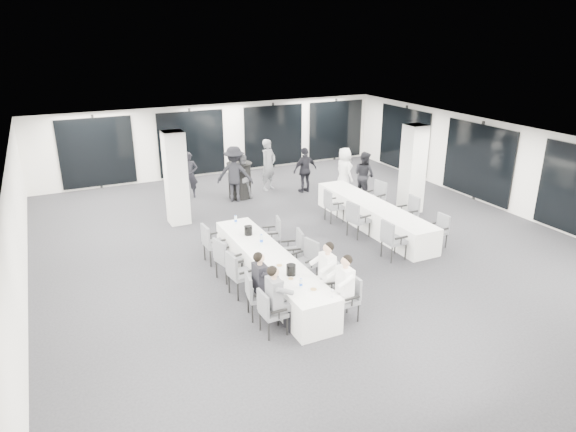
% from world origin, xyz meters
% --- Properties ---
extents(room, '(14.04, 16.04, 2.84)m').
position_xyz_m(room, '(0.89, 1.11, 1.39)').
color(room, black).
rests_on(room, ground).
extents(column_left, '(0.60, 0.60, 2.80)m').
position_xyz_m(column_left, '(-2.80, 3.20, 1.40)').
color(column_left, silver).
rests_on(column_left, floor).
extents(column_right, '(0.60, 0.60, 2.80)m').
position_xyz_m(column_right, '(4.20, 1.00, 1.40)').
color(column_right, silver).
rests_on(column_right, floor).
extents(banquet_table_main, '(0.90, 5.00, 0.75)m').
position_xyz_m(banquet_table_main, '(-1.92, -1.68, 0.38)').
color(banquet_table_main, silver).
rests_on(banquet_table_main, floor).
extents(banquet_table_side, '(0.90, 5.00, 0.75)m').
position_xyz_m(banquet_table_side, '(2.27, 0.30, 0.38)').
color(banquet_table_side, silver).
rests_on(banquet_table_side, floor).
extents(cocktail_table, '(0.89, 0.89, 1.23)m').
position_xyz_m(cocktail_table, '(-0.25, 4.69, 0.62)').
color(cocktail_table, black).
rests_on(cocktail_table, floor).
extents(chair_main_left_near, '(0.49, 0.54, 0.93)m').
position_xyz_m(chair_main_left_near, '(-2.75, -3.56, 0.53)').
color(chair_main_left_near, '#55585D').
rests_on(chair_main_left_near, floor).
extents(chair_main_left_second, '(0.55, 0.59, 0.96)m').
position_xyz_m(chair_main_left_second, '(-2.75, -2.85, 0.55)').
color(chair_main_left_second, '#55585D').
rests_on(chair_main_left_second, floor).
extents(chair_main_left_mid, '(0.57, 0.62, 1.03)m').
position_xyz_m(chair_main_left_mid, '(-2.76, -1.86, 0.59)').
color(chair_main_left_mid, '#55585D').
rests_on(chair_main_left_mid, floor).
extents(chair_main_left_fourth, '(0.62, 0.66, 1.03)m').
position_xyz_m(chair_main_left_fourth, '(-2.76, -1.02, 0.59)').
color(chair_main_left_fourth, '#55585D').
rests_on(chair_main_left_fourth, floor).
extents(chair_main_left_far, '(0.54, 0.60, 1.02)m').
position_xyz_m(chair_main_left_far, '(-2.76, 0.03, 0.58)').
color(chair_main_left_far, '#55585D').
rests_on(chair_main_left_far, floor).
extents(chair_main_right_near, '(0.49, 0.54, 0.93)m').
position_xyz_m(chair_main_right_near, '(-1.09, -3.74, 0.53)').
color(chair_main_right_near, '#55585D').
rests_on(chair_main_right_near, floor).
extents(chair_main_right_second, '(0.55, 0.59, 0.95)m').
position_xyz_m(chair_main_right_second, '(-1.09, -3.04, 0.54)').
color(chair_main_right_second, '#55585D').
rests_on(chair_main_right_second, floor).
extents(chair_main_right_mid, '(0.61, 0.64, 1.01)m').
position_xyz_m(chair_main_right_mid, '(-1.09, -1.91, 0.58)').
color(chair_main_right_mid, '#55585D').
rests_on(chair_main_right_mid, floor).
extents(chair_main_right_fourth, '(0.61, 0.64, 1.02)m').
position_xyz_m(chair_main_right_fourth, '(-1.08, -1.25, 0.58)').
color(chair_main_right_fourth, '#55585D').
rests_on(chair_main_right_fourth, floor).
extents(chair_main_right_far, '(0.58, 0.60, 0.94)m').
position_xyz_m(chair_main_right_far, '(-1.09, -0.03, 0.54)').
color(chair_main_right_far, '#55585D').
rests_on(chair_main_right_far, floor).
extents(chair_side_left_near, '(0.53, 0.59, 1.04)m').
position_xyz_m(chair_side_left_near, '(1.43, -1.75, 0.59)').
color(chair_side_left_near, '#55585D').
rests_on(chair_side_left_near, floor).
extents(chair_side_left_mid, '(0.60, 0.64, 1.04)m').
position_xyz_m(chair_side_left_mid, '(1.43, -0.12, 0.59)').
color(chair_side_left_mid, '#55585D').
rests_on(chair_side_left_mid, floor).
extents(chair_side_left_far, '(0.54, 0.59, 0.99)m').
position_xyz_m(chair_side_left_far, '(1.43, 1.25, 0.57)').
color(chair_side_left_far, '#55585D').
rests_on(chair_side_left_far, floor).
extents(chair_side_right_near, '(0.47, 0.52, 0.89)m').
position_xyz_m(chair_side_right_near, '(3.09, -1.63, 0.51)').
color(chair_side_right_near, '#55585D').
rests_on(chair_side_right_near, floor).
extents(chair_side_right_mid, '(0.55, 0.60, 1.02)m').
position_xyz_m(chair_side_right_mid, '(3.11, -0.33, 0.58)').
color(chair_side_right_mid, '#55585D').
rests_on(chair_side_right_mid, floor).
extents(chair_side_right_far, '(0.60, 0.64, 1.03)m').
position_xyz_m(chair_side_right_far, '(3.10, 1.31, 0.59)').
color(chair_side_right_far, '#55585D').
rests_on(chair_side_right_far, floor).
extents(seated_guest_a, '(0.50, 0.38, 1.44)m').
position_xyz_m(seated_guest_a, '(-2.59, -3.55, 0.81)').
color(seated_guest_a, slate).
rests_on(seated_guest_a, floor).
extents(seated_guest_b, '(0.50, 0.38, 1.44)m').
position_xyz_m(seated_guest_b, '(-2.59, -2.87, 0.81)').
color(seated_guest_b, black).
rests_on(seated_guest_b, floor).
extents(seated_guest_c, '(0.50, 0.38, 1.44)m').
position_xyz_m(seated_guest_c, '(-1.25, -3.74, 0.81)').
color(seated_guest_c, white).
rests_on(seated_guest_c, floor).
extents(seated_guest_d, '(0.50, 0.38, 1.44)m').
position_xyz_m(seated_guest_d, '(-1.25, -3.03, 0.81)').
color(seated_guest_d, white).
rests_on(seated_guest_d, floor).
extents(standing_guest_a, '(0.96, 0.90, 2.10)m').
position_xyz_m(standing_guest_a, '(1.03, 5.13, 1.05)').
color(standing_guest_a, slate).
rests_on(standing_guest_a, floor).
extents(standing_guest_b, '(0.87, 0.56, 1.77)m').
position_xyz_m(standing_guest_b, '(-0.23, 4.56, 0.88)').
color(standing_guest_b, slate).
rests_on(standing_guest_b, floor).
extents(standing_guest_c, '(1.56, 1.29, 2.14)m').
position_xyz_m(standing_guest_c, '(-0.53, 4.42, 1.07)').
color(standing_guest_c, black).
rests_on(standing_guest_c, floor).
extents(standing_guest_d, '(1.14, 0.72, 1.85)m').
position_xyz_m(standing_guest_d, '(2.08, 4.27, 0.92)').
color(standing_guest_d, black).
rests_on(standing_guest_d, floor).
extents(standing_guest_e, '(0.58, 0.93, 1.90)m').
position_xyz_m(standing_guest_e, '(3.21, 3.46, 0.95)').
color(standing_guest_e, white).
rests_on(standing_guest_e, floor).
extents(standing_guest_g, '(0.78, 0.70, 1.80)m').
position_xyz_m(standing_guest_g, '(-1.80, 5.50, 0.90)').
color(standing_guest_g, black).
rests_on(standing_guest_g, floor).
extents(standing_guest_h, '(0.74, 1.00, 1.85)m').
position_xyz_m(standing_guest_h, '(3.61, 2.81, 0.93)').
color(standing_guest_h, black).
rests_on(standing_guest_h, floor).
extents(ice_bucket_near, '(0.20, 0.20, 0.23)m').
position_xyz_m(ice_bucket_near, '(-1.93, -2.80, 0.87)').
color(ice_bucket_near, black).
rests_on(ice_bucket_near, banquet_table_main).
extents(ice_bucket_far, '(0.20, 0.20, 0.23)m').
position_xyz_m(ice_bucket_far, '(-1.92, -0.36, 0.87)').
color(ice_bucket_far, black).
rests_on(ice_bucket_far, banquet_table_main).
extents(water_bottle_a, '(0.06, 0.06, 0.20)m').
position_xyz_m(water_bottle_a, '(-2.00, -3.40, 0.85)').
color(water_bottle_a, silver).
rests_on(water_bottle_a, banquet_table_main).
extents(water_bottle_b, '(0.08, 0.08, 0.25)m').
position_xyz_m(water_bottle_b, '(-1.86, -1.06, 0.87)').
color(water_bottle_b, silver).
rests_on(water_bottle_b, banquet_table_main).
extents(water_bottle_c, '(0.07, 0.07, 0.22)m').
position_xyz_m(water_bottle_c, '(-1.94, 0.49, 0.86)').
color(water_bottle_c, silver).
rests_on(water_bottle_c, banquet_table_main).
extents(plate_a, '(0.18, 0.18, 0.03)m').
position_xyz_m(plate_a, '(-2.02, -2.98, 0.76)').
color(plate_a, white).
rests_on(plate_a, banquet_table_main).
extents(plate_b, '(0.22, 0.22, 0.03)m').
position_xyz_m(plate_b, '(-1.81, -3.58, 0.76)').
color(plate_b, white).
rests_on(plate_b, banquet_table_main).
extents(plate_c, '(0.22, 0.22, 0.03)m').
position_xyz_m(plate_c, '(-1.97, -2.31, 0.76)').
color(plate_c, white).
rests_on(plate_c, banquet_table_main).
extents(wine_glass, '(0.07, 0.07, 0.17)m').
position_xyz_m(wine_glass, '(-1.63, -3.98, 0.88)').
color(wine_glass, silver).
rests_on(wine_glass, banquet_table_main).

